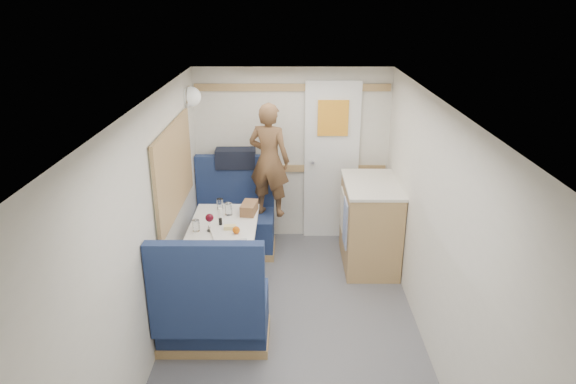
{
  "coord_description": "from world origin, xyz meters",
  "views": [
    {
      "loc": [
        -0.02,
        -3.4,
        2.72
      ],
      "look_at": [
        -0.04,
        0.9,
        1.07
      ],
      "focal_mm": 32.0,
      "sensor_mm": 36.0,
      "label": 1
    }
  ],
  "objects_px": {
    "dinette_table": "(224,237)",
    "person": "(269,160)",
    "tumbler_left": "(196,226)",
    "tumbler_right": "(228,209)",
    "galley_counter": "(369,223)",
    "salt_grinder": "(221,213)",
    "orange_fruit": "(236,230)",
    "tray": "(227,232)",
    "bench_near": "(213,314)",
    "duffel_bag": "(236,158)",
    "pepper_grinder": "(220,223)",
    "bread_loaf": "(249,208)",
    "wine_glass": "(209,218)",
    "dome_light": "(191,97)",
    "tumbler_mid": "(220,204)",
    "bench_far": "(235,225)",
    "beer_glass": "(244,212)",
    "cheese_block": "(230,227)"
  },
  "relations": [
    {
      "from": "bench_near",
      "to": "bread_loaf",
      "type": "xyz_separation_m",
      "value": [
        0.22,
        1.1,
        0.47
      ]
    },
    {
      "from": "duffel_bag",
      "to": "tumbler_mid",
      "type": "distance_m",
      "value": 0.82
    },
    {
      "from": "bench_near",
      "to": "dome_light",
      "type": "bearing_deg",
      "value": 102.82
    },
    {
      "from": "tumbler_left",
      "to": "pepper_grinder",
      "type": "distance_m",
      "value": 0.23
    },
    {
      "from": "tumbler_mid",
      "to": "wine_glass",
      "type": "bearing_deg",
      "value": -92.74
    },
    {
      "from": "dinette_table",
      "to": "person",
      "type": "bearing_deg",
      "value": 64.59
    },
    {
      "from": "dome_light",
      "to": "duffel_bag",
      "type": "distance_m",
      "value": 0.89
    },
    {
      "from": "person",
      "to": "tray",
      "type": "relative_size",
      "value": 3.31
    },
    {
      "from": "dinette_table",
      "to": "cheese_block",
      "type": "relative_size",
      "value": 8.61
    },
    {
      "from": "salt_grinder",
      "to": "bread_loaf",
      "type": "height_order",
      "value": "bread_loaf"
    },
    {
      "from": "cheese_block",
      "to": "orange_fruit",
      "type": "bearing_deg",
      "value": -52.63
    },
    {
      "from": "duffel_bag",
      "to": "dinette_table",
      "type": "bearing_deg",
      "value": -91.96
    },
    {
      "from": "pepper_grinder",
      "to": "person",
      "type": "bearing_deg",
      "value": 65.99
    },
    {
      "from": "bench_far",
      "to": "tumbler_left",
      "type": "bearing_deg",
      "value": -102.12
    },
    {
      "from": "duffel_bag",
      "to": "tumbler_mid",
      "type": "relative_size",
      "value": 4.15
    },
    {
      "from": "salt_grinder",
      "to": "bread_loaf",
      "type": "distance_m",
      "value": 0.29
    },
    {
      "from": "dome_light",
      "to": "tumbler_left",
      "type": "xyz_separation_m",
      "value": [
        0.16,
        -1.03,
        -0.98
      ]
    },
    {
      "from": "bench_far",
      "to": "dome_light",
      "type": "height_order",
      "value": "dome_light"
    },
    {
      "from": "wine_glass",
      "to": "bread_loaf",
      "type": "bearing_deg",
      "value": 51.81
    },
    {
      "from": "person",
      "to": "bench_far",
      "type": "bearing_deg",
      "value": 16.02
    },
    {
      "from": "dinette_table",
      "to": "bread_loaf",
      "type": "bearing_deg",
      "value": 45.88
    },
    {
      "from": "bench_near",
      "to": "pepper_grinder",
      "type": "xyz_separation_m",
      "value": [
        -0.02,
        0.77,
        0.46
      ]
    },
    {
      "from": "orange_fruit",
      "to": "tumbler_right",
      "type": "bearing_deg",
      "value": 104.7
    },
    {
      "from": "galley_counter",
      "to": "beer_glass",
      "type": "bearing_deg",
      "value": -162.58
    },
    {
      "from": "galley_counter",
      "to": "tumbler_mid",
      "type": "relative_size",
      "value": 8.6
    },
    {
      "from": "bench_far",
      "to": "dinette_table",
      "type": "bearing_deg",
      "value": -90.0
    },
    {
      "from": "bench_far",
      "to": "bench_near",
      "type": "xyz_separation_m",
      "value": [
        0.0,
        -1.73,
        0.0
      ]
    },
    {
      "from": "galley_counter",
      "to": "beer_glass",
      "type": "relative_size",
      "value": 9.99
    },
    {
      "from": "dome_light",
      "to": "tumbler_mid",
      "type": "xyz_separation_m",
      "value": [
        0.32,
        -0.52,
        -0.98
      ]
    },
    {
      "from": "galley_counter",
      "to": "tray",
      "type": "relative_size",
      "value": 2.45
    },
    {
      "from": "dinette_table",
      "to": "salt_grinder",
      "type": "relative_size",
      "value": 9.33
    },
    {
      "from": "dome_light",
      "to": "bread_loaf",
      "type": "relative_size",
      "value": 0.8
    },
    {
      "from": "duffel_bag",
      "to": "pepper_grinder",
      "type": "distance_m",
      "value": 1.24
    },
    {
      "from": "galley_counter",
      "to": "beer_glass",
      "type": "xyz_separation_m",
      "value": [
        -1.29,
        -0.4,
        0.3
      ]
    },
    {
      "from": "dome_light",
      "to": "tumbler_left",
      "type": "relative_size",
      "value": 1.88
    },
    {
      "from": "orange_fruit",
      "to": "tumbler_mid",
      "type": "relative_size",
      "value": 0.62
    },
    {
      "from": "tumbler_right",
      "to": "bench_near",
      "type": "bearing_deg",
      "value": -91.49
    },
    {
      "from": "dome_light",
      "to": "person",
      "type": "relative_size",
      "value": 0.16
    },
    {
      "from": "galley_counter",
      "to": "tumbler_right",
      "type": "relative_size",
      "value": 7.74
    },
    {
      "from": "duffel_bag",
      "to": "tumbler_right",
      "type": "relative_size",
      "value": 3.74
    },
    {
      "from": "tray",
      "to": "wine_glass",
      "type": "distance_m",
      "value": 0.2
    },
    {
      "from": "person",
      "to": "cheese_block",
      "type": "relative_size",
      "value": 11.64
    },
    {
      "from": "salt_grinder",
      "to": "orange_fruit",
      "type": "bearing_deg",
      "value": -63.6
    },
    {
      "from": "dome_light",
      "to": "salt_grinder",
      "type": "bearing_deg",
      "value": -64.76
    },
    {
      "from": "dome_light",
      "to": "tray",
      "type": "relative_size",
      "value": 0.53
    },
    {
      "from": "galley_counter",
      "to": "bread_loaf",
      "type": "bearing_deg",
      "value": -165.65
    },
    {
      "from": "duffel_bag",
      "to": "tumbler_right",
      "type": "height_order",
      "value": "duffel_bag"
    },
    {
      "from": "bench_near",
      "to": "wine_glass",
      "type": "xyz_separation_m",
      "value": [
        -0.1,
        0.68,
        0.54
      ]
    },
    {
      "from": "tumbler_left",
      "to": "tumbler_right",
      "type": "relative_size",
      "value": 0.9
    },
    {
      "from": "dome_light",
      "to": "galley_counter",
      "type": "bearing_deg",
      "value": -9.18
    }
  ]
}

